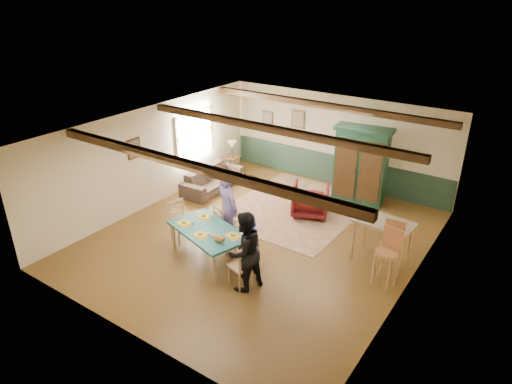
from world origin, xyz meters
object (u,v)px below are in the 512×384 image
Objects in this scene: bar_stool_left at (386,260)px; sofa at (213,179)px; counter_table at (381,242)px; dining_table at (209,245)px; person_woman at (244,251)px; person_child at (250,235)px; dining_chair_far_right at (247,238)px; cat at (219,238)px; person_man at (228,208)px; table_lamp at (232,149)px; dining_chair_end_right at (241,265)px; dining_chair_far_left at (225,224)px; armoire at (361,165)px; end_table at (232,165)px; armchair at (310,200)px; bar_stool_right at (390,250)px; dining_chair_end_left at (181,221)px.

sofa is at bearing 170.74° from bar_stool_left.
sofa is 5.59m from counter_table.
dining_table is at bearing -152.73° from bar_stool_left.
counter_table reaches higher than sofa.
person_woman is 1.23m from person_child.
dining_chair_far_right reaches higher than cat.
person_man is 4.21m from table_lamp.
cat is (-0.61, 0.08, 0.37)m from dining_chair_end_right.
counter_table is at bearing -143.12° from dining_chair_far_left.
dining_chair_far_left is 4.23m from armoire.
dining_chair_far_right is 3.86m from sofa.
person_child is 1.98× the size of table_lamp.
dining_table is at bearing 60.95° from dining_chair_far_right.
dining_chair_end_right is 3.09m from counter_table.
bar_stool_left is at bearing -151.98° from person_child.
end_table is (-2.43, 3.49, -0.20)m from dining_chair_far_left.
person_child is 1.10× the size of armchair.
armchair is 1.65× the size of end_table.
table_lamp is (-3.82, 4.67, -0.02)m from person_woman.
dining_chair_end_right is 0.95× the size of person_child.
person_woman reaches higher than table_lamp.
armchair is at bearing 146.70° from bar_stool_right.
armchair is at bearing 153.47° from counter_table.
bar_stool_left reaches higher than dining_table.
bar_stool_right reaches higher than dining_chair_far_right.
armchair is (0.97, 2.37, -0.06)m from dining_chair_far_left.
dining_chair_end_right is at bearing -90.00° from dining_chair_end_left.
table_lamp is at bearing 121.20° from dining_table.
table_lamp reaches higher than dining_chair_far_left.
table_lamp is (-2.45, 3.42, -0.05)m from person_man.
person_child reaches higher than dining_table.
armoire is at bearing 72.02° from dining_table.
dining_table is 5.00× the size of cat.
bar_stool_right is at bearing -49.10° from counter_table.
dining_chair_far_left is at bearing -120.26° from armoire.
armoire is (0.89, 3.99, 0.56)m from person_child.
dining_chair_far_left reaches higher than dining_table.
dining_chair_far_right is at bearing 100.37° from cat.
armchair is at bearing -122.68° from armoire.
bar_stool_left is (3.49, 1.23, 0.24)m from dining_table.
dining_chair_end_right is at bearing -136.58° from sofa.
dining_table is at bearing -114.48° from armoire.
dining_table is 1.17m from dining_chair_end_left.
bar_stool_right reaches higher than counter_table.
armchair is 3.17m from sofa.
table_lamp is at bearing 7.68° from sofa.
table_lamp is (-1.49, 3.97, 0.34)m from dining_chair_end_left.
dining_chair_end_left is 4.74m from bar_stool_right.
bar_stool_left is at bearing 43.23° from cat.
sofa is (-3.89, -1.61, -0.76)m from armoire.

